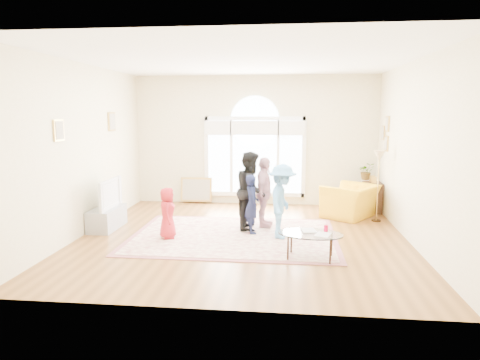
# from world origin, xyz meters

# --- Properties ---
(ground) EXTENTS (6.00, 6.00, 0.00)m
(ground) POSITION_xyz_m (0.00, 0.00, 0.00)
(ground) COLOR brown
(ground) RESTS_ON ground
(room_shell) EXTENTS (6.00, 6.00, 6.00)m
(room_shell) POSITION_xyz_m (0.01, 2.83, 1.57)
(room_shell) COLOR beige
(room_shell) RESTS_ON ground
(area_rug) EXTENTS (3.60, 2.60, 0.02)m
(area_rug) POSITION_xyz_m (-0.17, 0.02, 0.01)
(area_rug) COLOR beige
(area_rug) RESTS_ON ground
(rug_border) EXTENTS (3.80, 2.80, 0.01)m
(rug_border) POSITION_xyz_m (-0.17, 0.02, 0.01)
(rug_border) COLOR #945356
(rug_border) RESTS_ON ground
(tv_console) EXTENTS (0.45, 1.00, 0.42)m
(tv_console) POSITION_xyz_m (-2.75, 0.30, 0.21)
(tv_console) COLOR gray
(tv_console) RESTS_ON ground
(television) EXTENTS (0.17, 1.00, 0.58)m
(television) POSITION_xyz_m (-2.74, 0.30, 0.71)
(television) COLOR black
(television) RESTS_ON tv_console
(coffee_table) EXTENTS (1.10, 0.80, 0.54)m
(coffee_table) POSITION_xyz_m (1.18, -1.09, 0.40)
(coffee_table) COLOR silver
(coffee_table) RESTS_ON ground
(armchair) EXTENTS (1.43, 1.46, 0.72)m
(armchair) POSITION_xyz_m (2.21, 1.79, 0.36)
(armchair) COLOR yellow
(armchair) RESTS_ON ground
(side_cabinet) EXTENTS (0.40, 0.50, 0.70)m
(side_cabinet) POSITION_xyz_m (2.78, 2.32, 0.35)
(side_cabinet) COLOR black
(side_cabinet) RESTS_ON ground
(floor_lamp) EXTENTS (0.26, 0.26, 1.51)m
(floor_lamp) POSITION_xyz_m (2.72, 1.49, 1.28)
(floor_lamp) COLOR black
(floor_lamp) RESTS_ON ground
(plant_pedestal) EXTENTS (0.20, 0.20, 0.70)m
(plant_pedestal) POSITION_xyz_m (2.70, 2.72, 0.35)
(plant_pedestal) COLOR white
(plant_pedestal) RESTS_ON ground
(potted_plant) EXTENTS (0.39, 0.35, 0.41)m
(potted_plant) POSITION_xyz_m (2.70, 2.72, 0.91)
(potted_plant) COLOR #33722D
(potted_plant) RESTS_ON plant_pedestal
(leaning_picture) EXTENTS (0.80, 0.14, 0.62)m
(leaning_picture) POSITION_xyz_m (-1.48, 2.90, 0.00)
(leaning_picture) COLOR tan
(leaning_picture) RESTS_ON ground
(child_red) EXTENTS (0.38, 0.51, 0.93)m
(child_red) POSITION_xyz_m (-1.35, -0.26, 0.49)
(child_red) COLOR #AE1E27
(child_red) RESTS_ON area_rug
(child_navy) EXTENTS (0.37, 0.46, 1.12)m
(child_navy) POSITION_xyz_m (0.15, 0.24, 0.58)
(child_navy) COLOR #111633
(child_navy) RESTS_ON area_rug
(child_black) EXTENTS (0.58, 0.74, 1.53)m
(child_black) POSITION_xyz_m (0.11, 0.56, 0.78)
(child_black) COLOR black
(child_black) RESTS_ON area_rug
(child_pink) EXTENTS (0.41, 0.85, 1.40)m
(child_pink) POSITION_xyz_m (0.36, 0.72, 0.72)
(child_pink) COLOR #C9929C
(child_pink) RESTS_ON area_rug
(child_blue) EXTENTS (0.63, 0.94, 1.36)m
(child_blue) POSITION_xyz_m (0.72, -0.02, 0.70)
(child_blue) COLOR #589BD6
(child_blue) RESTS_ON area_rug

